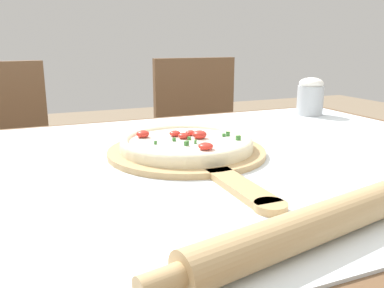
{
  "coord_description": "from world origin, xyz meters",
  "views": [
    {
      "loc": [
        -0.32,
        -0.74,
        0.97
      ],
      "look_at": [
        -0.01,
        0.01,
        0.76
      ],
      "focal_mm": 38.0,
      "sensor_mm": 36.0,
      "label": 1
    }
  ],
  "objects_px": {
    "pizza_peel": "(190,154)",
    "pizza": "(187,143)",
    "rolling_pin": "(315,225)",
    "chair_right": "(202,144)",
    "chair_left": "(2,165)",
    "flour_cup": "(310,96)"
  },
  "relations": [
    {
      "from": "rolling_pin",
      "to": "chair_right",
      "type": "bearing_deg",
      "value": 71.66
    },
    {
      "from": "chair_left",
      "to": "chair_right",
      "type": "relative_size",
      "value": 1.0
    },
    {
      "from": "chair_right",
      "to": "pizza",
      "type": "bearing_deg",
      "value": -115.09
    },
    {
      "from": "chair_left",
      "to": "rolling_pin",
      "type": "bearing_deg",
      "value": -79.0
    },
    {
      "from": "pizza",
      "to": "chair_left",
      "type": "xyz_separation_m",
      "value": [
        -0.41,
        0.83,
        -0.24
      ]
    },
    {
      "from": "pizza",
      "to": "chair_right",
      "type": "bearing_deg",
      "value": 63.69
    },
    {
      "from": "chair_right",
      "to": "flour_cup",
      "type": "xyz_separation_m",
      "value": [
        0.14,
        -0.54,
        0.28
      ]
    },
    {
      "from": "chair_left",
      "to": "chair_right",
      "type": "bearing_deg",
      "value": -6.77
    },
    {
      "from": "pizza_peel",
      "to": "flour_cup",
      "type": "relative_size",
      "value": 4.24
    },
    {
      "from": "rolling_pin",
      "to": "chair_left",
      "type": "height_order",
      "value": "chair_left"
    },
    {
      "from": "pizza_peel",
      "to": "flour_cup",
      "type": "bearing_deg",
      "value": 29.1
    },
    {
      "from": "pizza_peel",
      "to": "pizza",
      "type": "xyz_separation_m",
      "value": [
        -0.0,
        0.02,
        0.02
      ]
    },
    {
      "from": "chair_left",
      "to": "flour_cup",
      "type": "xyz_separation_m",
      "value": [
        0.96,
        -0.54,
        0.28
      ]
    },
    {
      "from": "pizza_peel",
      "to": "pizza",
      "type": "relative_size",
      "value": 1.82
    },
    {
      "from": "chair_left",
      "to": "flour_cup",
      "type": "height_order",
      "value": "chair_left"
    },
    {
      "from": "chair_right",
      "to": "flour_cup",
      "type": "distance_m",
      "value": 0.62
    },
    {
      "from": "pizza_peel",
      "to": "pizza",
      "type": "height_order",
      "value": "pizza"
    },
    {
      "from": "rolling_pin",
      "to": "chair_right",
      "type": "xyz_separation_m",
      "value": [
        0.41,
        1.25,
        -0.24
      ]
    },
    {
      "from": "chair_right",
      "to": "flour_cup",
      "type": "bearing_deg",
      "value": -74.12
    },
    {
      "from": "rolling_pin",
      "to": "chair_right",
      "type": "height_order",
      "value": "chair_right"
    },
    {
      "from": "rolling_pin",
      "to": "pizza",
      "type": "bearing_deg",
      "value": 89.21
    },
    {
      "from": "rolling_pin",
      "to": "flour_cup",
      "type": "bearing_deg",
      "value": 51.87
    }
  ]
}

